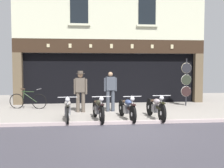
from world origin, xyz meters
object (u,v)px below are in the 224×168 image
object	(u,v)px
motorcycle_center_right	(156,107)
salesman_left	(80,89)
shopkeeper_center	(110,90)
advert_board_far	(53,68)
motorcycle_center_left	(98,108)
motorcycle_center	(127,108)
tyre_sign_pole	(186,80)
advert_board_near	(74,70)
leaning_bicycle	(28,100)
motorcycle_left	(68,109)

from	to	relation	value
motorcycle_center_right	salesman_left	bearing A→B (deg)	-35.63
shopkeeper_center	advert_board_far	world-z (taller)	advert_board_far
motorcycle_center_left	motorcycle_center	xyz separation A→B (m)	(1.03, 0.06, -0.01)
tyre_sign_pole	advert_board_near	world-z (taller)	tyre_sign_pole
salesman_left	leaning_bicycle	size ratio (longest dim) A/B	1.00
motorcycle_center_left	tyre_sign_pole	size ratio (longest dim) A/B	0.87
shopkeeper_center	advert_board_near	world-z (taller)	advert_board_near
motorcycle_center	shopkeeper_center	distance (m)	1.93
motorcycle_left	shopkeeper_center	bearing A→B (deg)	-136.73
advert_board_near	leaning_bicycle	distance (m)	2.94
advert_board_far	motorcycle_center_left	bearing A→B (deg)	-65.63
salesman_left	advert_board_near	bearing A→B (deg)	-76.25
salesman_left	advert_board_near	size ratio (longest dim) A/B	1.77
salesman_left	tyre_sign_pole	xyz separation A→B (m)	(5.09, 1.39, 0.29)
salesman_left	advert_board_near	xyz separation A→B (m)	(-0.39, 2.86, 0.77)
leaning_bicycle	advert_board_near	bearing A→B (deg)	142.00
salesman_left	leaning_bicycle	distance (m)	2.74
motorcycle_center_left	salesman_left	xyz separation A→B (m)	(-0.64, 1.79, 0.54)
motorcycle_center_right	salesman_left	distance (m)	3.26
salesman_left	leaning_bicycle	xyz separation A→B (m)	(-2.39, 1.20, -0.59)
motorcycle_center_left	advert_board_far	size ratio (longest dim) A/B	2.02
motorcycle_center_right	tyre_sign_pole	size ratio (longest dim) A/B	0.90
leaning_bicycle	shopkeeper_center	bearing A→B (deg)	85.34
tyre_sign_pole	advert_board_far	xyz separation A→B (m)	(-6.55, 1.47, 0.57)
motorcycle_center	salesman_left	world-z (taller)	salesman_left
salesman_left	shopkeeper_center	xyz separation A→B (m)	(1.25, 0.09, -0.03)
motorcycle_center	tyre_sign_pole	size ratio (longest dim) A/B	0.90
advert_board_near	motorcycle_center_right	bearing A→B (deg)	-56.11
motorcycle_center_left	motorcycle_left	bearing A→B (deg)	-11.66
motorcycle_left	salesman_left	distance (m)	1.84
motorcycle_left	motorcycle_center_right	size ratio (longest dim) A/B	1.00
shopkeeper_center	tyre_sign_pole	world-z (taller)	tyre_sign_pole
salesman_left	tyre_sign_pole	size ratio (longest dim) A/B	0.75
tyre_sign_pole	motorcycle_center_right	bearing A→B (deg)	-127.27
motorcycle_left	motorcycle_center_right	bearing A→B (deg)	175.46
motorcycle_left	motorcycle_center_left	size ratio (longest dim) A/B	1.02
tyre_sign_pole	advert_board_near	distance (m)	5.70
motorcycle_center	advert_board_near	size ratio (longest dim) A/B	2.12
advert_board_near	salesman_left	bearing A→B (deg)	-82.25
tyre_sign_pole	motorcycle_left	bearing A→B (deg)	-150.61
motorcycle_center_left	advert_board_far	distance (m)	5.30
motorcycle_center_right	advert_board_near	bearing A→B (deg)	-58.95
tyre_sign_pole	leaning_bicycle	size ratio (longest dim) A/B	1.34
advert_board_far	leaning_bicycle	size ratio (longest dim) A/B	0.58
motorcycle_center	shopkeeper_center	size ratio (longest dim) A/B	1.23
motorcycle_left	advert_board_near	xyz separation A→B (m)	(0.02, 4.57, 1.31)
advert_board_near	leaning_bicycle	world-z (taller)	advert_board_near
motorcycle_left	advert_board_far	bearing A→B (deg)	-80.93
motorcycle_center_right	leaning_bicycle	size ratio (longest dim) A/B	1.20
motorcycle_center	salesman_left	bearing A→B (deg)	-52.66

